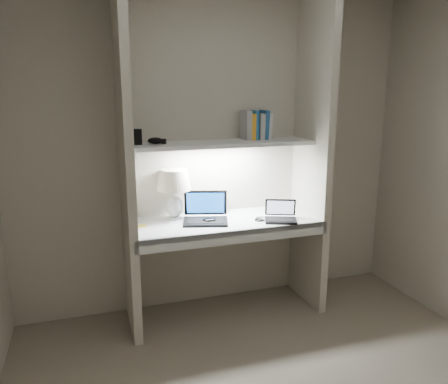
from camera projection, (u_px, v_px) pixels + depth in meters
name	position (u px, v px, depth m)	size (l,w,h in m)	color
back_wall	(215.00, 153.00, 3.51)	(3.20, 0.01, 2.50)	beige
alcove_panel_left	(126.00, 163.00, 3.03)	(0.06, 0.55, 2.50)	beige
alcove_panel_right	(312.00, 154.00, 3.48)	(0.06, 0.55, 2.50)	beige
desk	(226.00, 222.00, 3.37)	(1.40, 0.55, 0.04)	white
desk_apron	(237.00, 237.00, 3.14)	(1.46, 0.03, 0.10)	silver
shelf	(222.00, 144.00, 3.32)	(1.40, 0.36, 0.03)	silver
strip_light	(222.00, 146.00, 3.33)	(0.60, 0.04, 0.01)	white
table_lamp	(174.00, 186.00, 3.34)	(0.27, 0.27, 0.39)	white
laptop_main	(206.00, 214.00, 3.33)	(0.40, 0.37, 0.22)	black
laptop_netbook	(281.00, 216.00, 3.35)	(0.30, 0.28, 0.15)	black
speaker	(220.00, 204.00, 3.55)	(0.10, 0.07, 0.14)	silver
mouse	(209.00, 220.00, 3.29)	(0.11, 0.07, 0.04)	black
cable_coil	(261.00, 219.00, 3.38)	(0.09, 0.09, 0.01)	black
sticky_note	(141.00, 226.00, 3.21)	(0.07, 0.07, 0.00)	gold
book_row	(256.00, 126.00, 3.46)	(0.22, 0.15, 0.23)	silver
shelf_box	(137.00, 137.00, 3.12)	(0.06, 0.05, 0.11)	black
shelf_gadget	(155.00, 141.00, 3.16)	(0.11, 0.08, 0.05)	black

